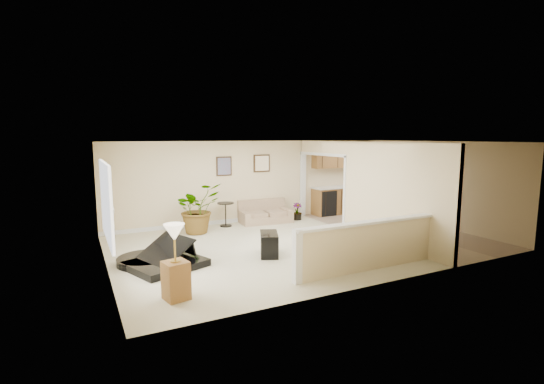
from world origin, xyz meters
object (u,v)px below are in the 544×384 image
piano (162,240)px  accent_table (226,211)px  lamp_stand (176,268)px  loveseat (264,211)px  small_plant (297,213)px  piano_bench (269,244)px  palm_plant (197,209)px

piano → accent_table: bearing=28.8°
accent_table → lamp_stand: 5.27m
accent_table → lamp_stand: bearing=-118.9°
piano → loveseat: bearing=17.0°
accent_table → small_plant: size_ratio=1.30×
piano → accent_table: 3.70m
piano_bench → loveseat: loveseat is taller
accent_table → piano_bench: bearing=-92.3°
accent_table → palm_plant: palm_plant is taller
piano_bench → lamp_stand: lamp_stand is taller
piano_bench → lamp_stand: (-2.42, -1.48, 0.28)m
piano_bench → accent_table: 3.14m
piano → small_plant: size_ratio=3.56×
accent_table → piano: bearing=-130.6°
piano_bench → accent_table: size_ratio=1.07×
piano → accent_table: (2.40, 2.81, -0.09)m
lamp_stand → accent_table: bearing=61.1°
loveseat → lamp_stand: (-3.83, -4.65, 0.19)m
loveseat → accent_table: loveseat is taller
piano_bench → loveseat: 3.47m
palm_plant → small_plant: 3.35m
loveseat → accent_table: (-1.28, -0.04, 0.11)m
piano → lamp_stand: (-0.15, -1.80, -0.02)m
piano_bench → lamp_stand: size_ratio=0.60×
piano → small_plant: 5.46m
accent_table → palm_plant: (-0.96, -0.40, 0.22)m
small_plant → piano_bench: bearing=-129.8°
loveseat → small_plant: bearing=-5.2°
palm_plant → lamp_stand: palm_plant is taller
lamp_stand → small_plant: bearing=42.3°
accent_table → loveseat: bearing=1.7°
lamp_stand → piano: bearing=85.4°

